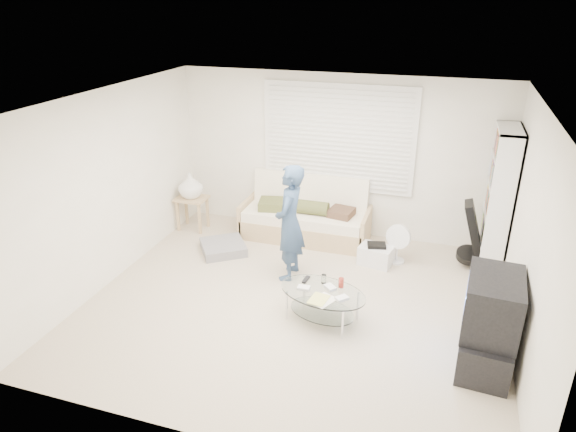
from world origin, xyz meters
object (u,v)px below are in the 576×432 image
(coffee_table, at_px, (323,297))
(futon_sofa, at_px, (306,218))
(bookshelf, at_px, (498,200))
(tv_unit, at_px, (489,323))

(coffee_table, bearing_deg, futon_sofa, 110.97)
(bookshelf, relative_size, coffee_table, 1.70)
(bookshelf, distance_m, tv_unit, 2.30)
(futon_sofa, height_order, bookshelf, bookshelf)
(futon_sofa, height_order, tv_unit, tv_unit)
(futon_sofa, distance_m, bookshelf, 2.80)
(bookshelf, bearing_deg, coffee_table, -133.72)
(futon_sofa, xyz_separation_m, coffee_table, (0.80, -2.10, -0.00))
(bookshelf, relative_size, tv_unit, 1.94)
(tv_unit, bearing_deg, bookshelf, 86.81)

